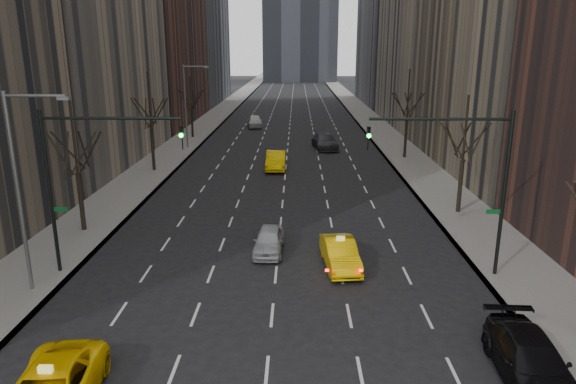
{
  "coord_description": "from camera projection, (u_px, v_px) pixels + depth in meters",
  "views": [
    {
      "loc": [
        1.0,
        -11.41,
        10.86
      ],
      "look_at": [
        0.56,
        14.75,
        3.5
      ],
      "focal_mm": 32.0,
      "sensor_mm": 36.0,
      "label": 1
    }
  ],
  "objects": [
    {
      "name": "sidewalk_left",
      "position": [
        213.0,
        118.0,
        81.49
      ],
      "size": [
        4.5,
        320.0,
        0.15
      ],
      "primitive_type": "cube",
      "color": "slate",
      "rests_on": "ground"
    },
    {
      "name": "sidewalk_right",
      "position": [
        368.0,
        119.0,
        81.09
      ],
      "size": [
        4.5,
        320.0,
        0.15
      ],
      "primitive_type": "cube",
      "color": "slate",
      "rests_on": "ground"
    },
    {
      "name": "tree_lw_b",
      "position": [
        78.0,
        173.0,
        30.45
      ],
      "size": [
        3.36,
        3.5,
        7.82
      ],
      "color": "black",
      "rests_on": "ground"
    },
    {
      "name": "tree_lw_c",
      "position": [
        151.0,
        127.0,
        45.77
      ],
      "size": [
        3.36,
        3.5,
        8.74
      ],
      "color": "black",
      "rests_on": "ground"
    },
    {
      "name": "tree_lw_d",
      "position": [
        191.0,
        109.0,
        63.22
      ],
      "size": [
        3.36,
        3.5,
        7.36
      ],
      "color": "black",
      "rests_on": "ground"
    },
    {
      "name": "tree_rw_b",
      "position": [
        463.0,
        160.0,
        33.91
      ],
      "size": [
        3.36,
        3.5,
        7.82
      ],
      "color": "black",
      "rests_on": "ground"
    },
    {
      "name": "tree_rw_c",
      "position": [
        407.0,
        119.0,
        51.15
      ],
      "size": [
        3.36,
        3.5,
        8.74
      ],
      "color": "black",
      "rests_on": "ground"
    },
    {
      "name": "traffic_mast_left",
      "position": [
        82.0,
        166.0,
        24.15
      ],
      "size": [
        6.69,
        0.39,
        8.0
      ],
      "color": "black",
      "rests_on": "ground"
    },
    {
      "name": "traffic_mast_right",
      "position": [
        470.0,
        168.0,
        23.85
      ],
      "size": [
        6.69,
        0.39,
        8.0
      ],
      "color": "black",
      "rests_on": "ground"
    },
    {
      "name": "streetlight_near",
      "position": [
        24.0,
        173.0,
        22.22
      ],
      "size": [
        2.83,
        0.22,
        9.0
      ],
      "color": "slate",
      "rests_on": "ground"
    },
    {
      "name": "streetlight_far",
      "position": [
        188.0,
        98.0,
        55.91
      ],
      "size": [
        2.83,
        0.22,
        9.0
      ],
      "color": "slate",
      "rests_on": "ground"
    },
    {
      "name": "taxi_sedan",
      "position": [
        340.0,
        254.0,
        26.2
      ],
      "size": [
        1.98,
        4.54,
        1.45
      ],
      "primitive_type": "imported",
      "rotation": [
        0.0,
        0.0,
        0.1
      ],
      "color": "#FFC605",
      "rests_on": "ground"
    },
    {
      "name": "silver_sedan_ahead",
      "position": [
        269.0,
        241.0,
        28.15
      ],
      "size": [
        1.74,
        3.97,
        1.33
      ],
      "primitive_type": "imported",
      "rotation": [
        0.0,
        0.0,
        -0.05
      ],
      "color": "#A5A7AD",
      "rests_on": "ground"
    },
    {
      "name": "parked_suv_black",
      "position": [
        531.0,
        361.0,
        17.17
      ],
      "size": [
        2.45,
        5.37,
        1.52
      ],
      "primitive_type": "imported",
      "rotation": [
        0.0,
        0.0,
        -0.06
      ],
      "color": "black",
      "rests_on": "ground"
    },
    {
      "name": "far_taxi",
      "position": [
        276.0,
        160.0,
        47.5
      ],
      "size": [
        1.76,
        5.0,
        1.64
      ],
      "primitive_type": "imported",
      "rotation": [
        0.0,
        0.0,
        0.0
      ],
      "color": "yellow",
      "rests_on": "ground"
    },
    {
      "name": "far_suv_grey",
      "position": [
        325.0,
        141.0,
        57.15
      ],
      "size": [
        3.09,
        6.05,
        1.68
      ],
      "primitive_type": "imported",
      "rotation": [
        0.0,
        0.0,
        0.13
      ],
      "color": "#323237",
      "rests_on": "ground"
    },
    {
      "name": "far_car_white",
      "position": [
        255.0,
        121.0,
        72.72
      ],
      "size": [
        2.58,
        5.16,
        1.69
      ],
      "primitive_type": "imported",
      "rotation": [
        0.0,
        0.0,
        0.12
      ],
      "color": "silver",
      "rests_on": "ground"
    }
  ]
}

